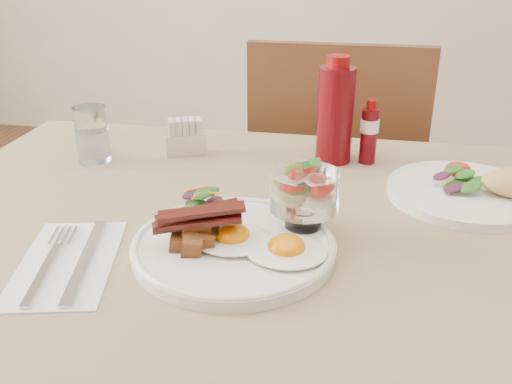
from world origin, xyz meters
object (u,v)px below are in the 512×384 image
object	(u,v)px
main_plate	(234,247)
hot_sauce_bottle	(369,133)
chair_far	(334,190)
water_glass	(93,138)
table	(315,284)
fruit_cup	(304,191)
second_plate	(478,189)
sugar_caddy	(186,139)
ketchup_bottle	(335,113)

from	to	relation	value
main_plate	hot_sauce_bottle	xyz separation A→B (m)	(0.18, 0.37, 0.05)
chair_far	hot_sauce_bottle	distance (m)	0.47
water_glass	main_plate	bearing A→B (deg)	-40.69
table	fruit_cup	distance (m)	0.16
chair_far	second_plate	xyz separation A→B (m)	(0.25, -0.50, 0.24)
chair_far	hot_sauce_bottle	world-z (taller)	chair_far
sugar_caddy	hot_sauce_bottle	bearing A→B (deg)	-17.67
second_plate	water_glass	distance (m)	0.70
table	water_glass	size ratio (longest dim) A/B	12.49
second_plate	ketchup_bottle	distance (m)	0.29
table	water_glass	distance (m)	0.51
hot_sauce_bottle	sugar_caddy	distance (m)	0.35
table	sugar_caddy	size ratio (longest dim) A/B	15.15
chair_far	ketchup_bottle	bearing A→B (deg)	-89.27
chair_far	fruit_cup	world-z (taller)	chair_far
second_plate	sugar_caddy	size ratio (longest dim) A/B	3.13
hot_sauce_bottle	chair_far	bearing A→B (deg)	100.78
water_glass	sugar_caddy	bearing A→B (deg)	22.87
main_plate	sugar_caddy	bearing A→B (deg)	116.09
main_plate	hot_sauce_bottle	bearing A→B (deg)	64.62
fruit_cup	second_plate	world-z (taller)	fruit_cup
fruit_cup	second_plate	distance (m)	0.33
main_plate	ketchup_bottle	xyz separation A→B (m)	(0.11, 0.37, 0.09)
ketchup_bottle	sugar_caddy	size ratio (longest dim) A/B	2.29
chair_far	fruit_cup	bearing A→B (deg)	-91.75
table	water_glass	world-z (taller)	water_glass
table	hot_sauce_bottle	bearing A→B (deg)	77.03
water_glass	ketchup_bottle	bearing A→B (deg)	10.56
table	second_plate	distance (m)	0.32
table	main_plate	xyz separation A→B (m)	(-0.11, -0.07, 0.10)
main_plate	ketchup_bottle	world-z (taller)	ketchup_bottle
second_plate	table	bearing A→B (deg)	-146.16
second_plate	ketchup_bottle	world-z (taller)	ketchup_bottle
fruit_cup	water_glass	world-z (taller)	fruit_cup
table	water_glass	bearing A→B (deg)	154.20
main_plate	ketchup_bottle	size ratio (longest dim) A/B	1.39
main_plate	chair_far	bearing A→B (deg)	81.63
chair_far	water_glass	size ratio (longest dim) A/B	8.73
chair_far	sugar_caddy	xyz separation A→B (m)	(-0.28, -0.38, 0.26)
ketchup_bottle	sugar_caddy	distance (m)	0.30
sugar_caddy	second_plate	bearing A→B (deg)	-32.66
fruit_cup	sugar_caddy	xyz separation A→B (m)	(-0.26, 0.29, -0.04)
sugar_caddy	chair_far	bearing A→B (deg)	32.86
chair_far	sugar_caddy	size ratio (longest dim) A/B	10.59
fruit_cup	main_plate	bearing A→B (deg)	-143.69
sugar_caddy	ketchup_bottle	bearing A→B (deg)	-17.25
fruit_cup	sugar_caddy	bearing A→B (deg)	131.91
ketchup_bottle	water_glass	xyz separation A→B (m)	(-0.45, -0.08, -0.05)
chair_far	ketchup_bottle	distance (m)	0.49
table	fruit_cup	size ratio (longest dim) A/B	13.42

